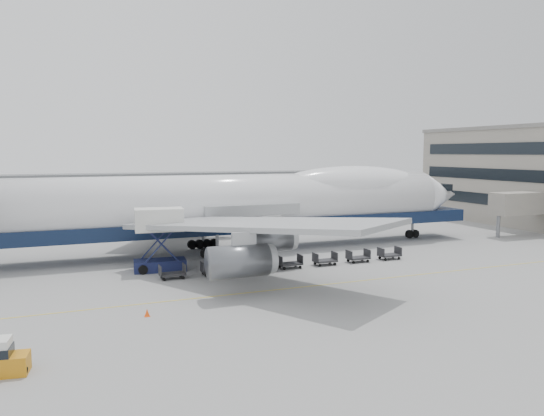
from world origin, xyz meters
name	(u,v)px	position (x,y,z in m)	size (l,w,h in m)	color
ground	(274,272)	(0.00, 0.00, 0.00)	(260.00, 260.00, 0.00)	gray
apron_line	(301,287)	(0.00, -6.00, 0.01)	(60.00, 0.15, 0.01)	gold
hangar	(102,190)	(-10.00, 70.00, 3.50)	(110.00, 8.00, 7.00)	slate
airliner	(240,203)	(0.64, 12.00, 5.62)	(67.00, 55.30, 19.98)	white
catering_truck	(159,236)	(-9.97, 4.94, 3.44)	(5.17, 3.83, 6.08)	#161C44
traffic_cone	(147,313)	(-13.46, -9.21, 0.27)	(0.38, 0.38, 0.56)	#FF4E0D
dolly_0	(172,273)	(-9.56, 1.13, 0.53)	(2.30, 1.35, 1.30)	#2D2D30
dolly_1	(214,270)	(-5.66, 1.13, 0.53)	(2.30, 1.35, 1.30)	#2D2D30
dolly_2	(253,266)	(-1.76, 1.13, 0.53)	(2.30, 1.35, 1.30)	#2D2D30
dolly_3	(290,263)	(2.14, 1.13, 0.53)	(2.30, 1.35, 1.30)	#2D2D30
dolly_4	(325,260)	(6.04, 1.13, 0.53)	(2.30, 1.35, 1.30)	#2D2D30
dolly_5	(358,257)	(9.94, 1.13, 0.53)	(2.30, 1.35, 1.30)	#2D2D30
dolly_6	(389,254)	(13.84, 1.13, 0.53)	(2.30, 1.35, 1.30)	#2D2D30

